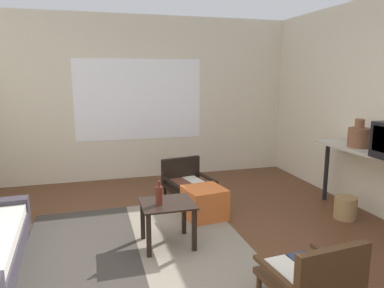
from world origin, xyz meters
The scene contains 11 objects.
ground_plane centered at (0.00, 0.00, 0.00)m, with size 7.80×7.80×0.00m, color #56331E.
far_wall_with_window centered at (0.00, 3.06, 1.35)m, with size 5.60×0.13×2.70m.
area_rug centered at (-0.40, 0.41, 0.01)m, with size 2.24×2.38×0.01m.
coffee_table centered at (-0.09, 0.40, 0.36)m, with size 0.54×0.49×0.47m.
armchair_by_window centered at (0.51, 1.86, 0.22)m, with size 0.72×0.74×0.52m.
armchair_striped_foreground centered at (0.75, -0.91, 0.27)m, with size 0.66×0.64×0.59m.
ottoman_orange centered at (0.50, 0.99, 0.19)m, with size 0.46×0.46×0.38m, color #D1662D.
console_shelf centered at (2.36, 0.29, 0.77)m, with size 0.37×1.85×0.87m.
clay_vase centered at (2.36, 0.60, 1.00)m, with size 0.25×0.25×0.35m.
glass_bottle centered at (-0.18, 0.37, 0.57)m, with size 0.07×0.07×0.25m.
wicker_basket centered at (2.17, 0.50, 0.14)m, with size 0.27×0.27×0.27m, color #9E7A4C.
Camera 1 is at (-0.79, -3.00, 1.75)m, focal length 33.49 mm.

